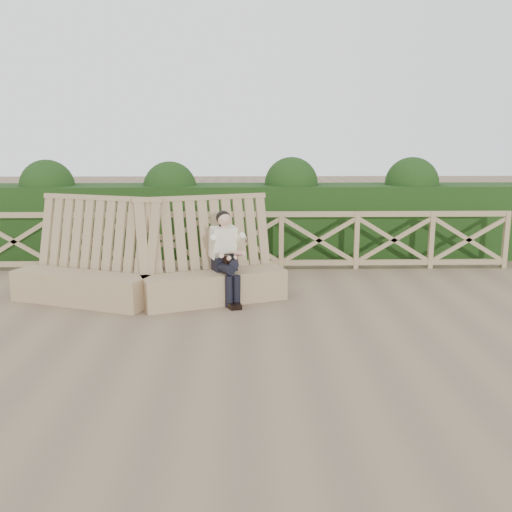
{
  "coord_description": "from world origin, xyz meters",
  "views": [
    {
      "loc": [
        0.0,
        -7.08,
        2.46
      ],
      "look_at": [
        0.17,
        0.4,
        0.9
      ],
      "focal_mm": 40.0,
      "sensor_mm": 36.0,
      "label": 1
    }
  ],
  "objects": [
    {
      "name": "hedge",
      "position": [
        0.0,
        4.7,
        0.75
      ],
      "size": [
        12.0,
        1.2,
        1.5
      ],
      "primitive_type": "cube",
      "color": "black",
      "rests_on": "ground"
    },
    {
      "name": "bench",
      "position": [
        -1.44,
        1.36,
        0.4
      ],
      "size": [
        4.23,
        1.48,
        1.6
      ],
      "rotation": [
        0.0,
        0.0,
        -0.02
      ],
      "color": "#906F52",
      "rests_on": "ground"
    },
    {
      "name": "ground",
      "position": [
        0.0,
        0.0,
        0.0
      ],
      "size": [
        60.0,
        60.0,
        0.0
      ],
      "primitive_type": "plane",
      "color": "brown",
      "rests_on": "ground"
    },
    {
      "name": "guardrail",
      "position": [
        0.0,
        3.5,
        0.55
      ],
      "size": [
        10.1,
        0.09,
        1.1
      ],
      "color": "#8A7250",
      "rests_on": "ground"
    },
    {
      "name": "woman",
      "position": [
        -0.26,
        1.36,
        0.75
      ],
      "size": [
        0.54,
        0.86,
        1.38
      ],
      "rotation": [
        0.0,
        0.0,
        0.41
      ],
      "color": "black",
      "rests_on": "ground"
    }
  ]
}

